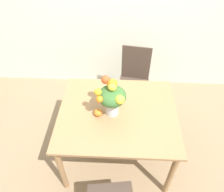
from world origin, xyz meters
name	(u,v)px	position (x,y,z in m)	size (l,w,h in m)	color
ground_plane	(117,152)	(0.00, 0.00, 0.00)	(12.00, 12.00, 0.00)	#8E7556
wall_back	(122,3)	(0.00, 1.47, 1.35)	(8.00, 0.06, 2.70)	silver
dining_table	(118,118)	(0.00, 0.00, 0.68)	(1.24, 1.06, 0.78)	#9E754C
flower_vase	(112,97)	(-0.06, -0.01, 1.00)	(0.30, 0.28, 0.42)	silver
pumpkin	(98,112)	(-0.20, -0.05, 0.81)	(0.09, 0.09, 0.08)	orange
dining_chair_near_window	(134,81)	(0.21, 0.86, 0.49)	(0.48, 0.48, 0.97)	#47382D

